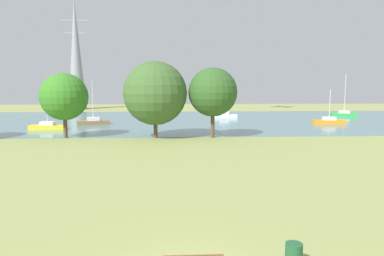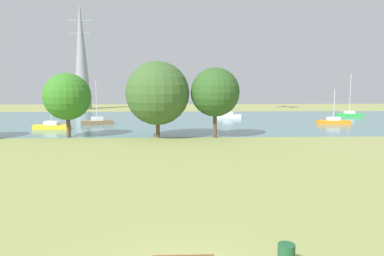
{
  "view_description": "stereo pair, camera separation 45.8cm",
  "coord_description": "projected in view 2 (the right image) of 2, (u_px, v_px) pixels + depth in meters",
  "views": [
    {
      "loc": [
        -0.55,
        -9.62,
        5.91
      ],
      "look_at": [
        0.78,
        15.61,
        2.84
      ],
      "focal_mm": 32.8,
      "sensor_mm": 36.0,
      "label": 1
    },
    {
      "loc": [
        -0.09,
        -9.64,
        5.91
      ],
      "look_at": [
        0.78,
        15.61,
        2.84
      ],
      "focal_mm": 32.8,
      "sensor_mm": 36.0,
      "label": 2
    }
  ],
  "objects": [
    {
      "name": "ground_plane",
      "position": [
        181.0,
        150.0,
        32.1
      ],
      "size": [
        160.0,
        160.0,
        0.0
      ],
      "primitive_type": "plane",
      "color": "#8C9351"
    },
    {
      "name": "tree_west_near",
      "position": [
        157.0,
        93.0,
        39.19
      ],
      "size": [
        7.15,
        7.15,
        8.63
      ],
      "color": "brown",
      "rests_on": "ground"
    },
    {
      "name": "litter_bin",
      "position": [
        286.0,
        256.0,
        11.39
      ],
      "size": [
        0.56,
        0.56,
        0.8
      ],
      "primitive_type": "cylinder",
      "color": "#1E512D",
      "rests_on": "ground"
    },
    {
      "name": "tree_west_far",
      "position": [
        215.0,
        92.0,
        39.4
      ],
      "size": [
        5.52,
        5.52,
        7.93
      ],
      "color": "brown",
      "rests_on": "ground"
    },
    {
      "name": "electricity_pylon",
      "position": [
        81.0,
        54.0,
        86.95
      ],
      "size": [
        6.4,
        4.4,
        27.11
      ],
      "color": "gray",
      "rests_on": "ground"
    },
    {
      "name": "sailboat_yellow",
      "position": [
        52.0,
        126.0,
        47.37
      ],
      "size": [
        4.92,
        1.93,
        6.21
      ],
      "color": "yellow",
      "rests_on": "water_surface"
    },
    {
      "name": "sailboat_white",
      "position": [
        228.0,
        116.0,
        64.1
      ],
      "size": [
        4.96,
        2.13,
        5.45
      ],
      "color": "white",
      "rests_on": "water_surface"
    },
    {
      "name": "water_surface",
      "position": [
        180.0,
        120.0,
        59.88
      ],
      "size": [
        140.0,
        40.0,
        0.02
      ],
      "primitive_type": "cube",
      "color": "slate",
      "rests_on": "ground"
    },
    {
      "name": "sailboat_brown",
      "position": [
        97.0,
        121.0,
        53.44
      ],
      "size": [
        5.03,
        2.75,
        6.68
      ],
      "color": "brown",
      "rests_on": "water_surface"
    },
    {
      "name": "tree_east_near",
      "position": [
        67.0,
        97.0,
        39.59
      ],
      "size": [
        5.32,
        5.32,
        7.32
      ],
      "color": "brown",
      "rests_on": "ground"
    },
    {
      "name": "sailboat_orange",
      "position": [
        333.0,
        121.0,
        53.63
      ],
      "size": [
        4.87,
        1.74,
        5.36
      ],
      "color": "orange",
      "rests_on": "water_surface"
    },
    {
      "name": "sailboat_green",
      "position": [
        349.0,
        114.0,
        66.63
      ],
      "size": [
        4.96,
        2.17,
        8.09
      ],
      "color": "green",
      "rests_on": "water_surface"
    }
  ]
}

